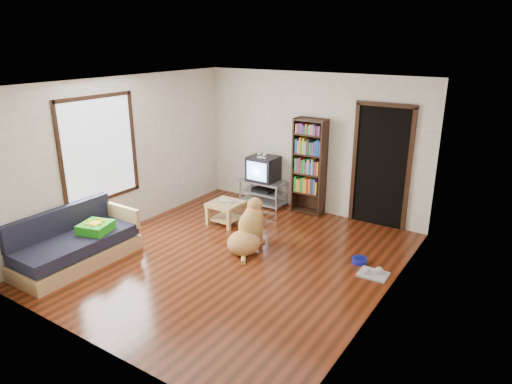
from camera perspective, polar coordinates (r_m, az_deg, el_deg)
The scene contains 18 objects.
ground at distance 7.01m, azimuth -2.78°, elevation -8.27°, with size 5.00×5.00×0.00m, color #602410.
ceiling at distance 6.26m, azimuth -3.16°, elevation 13.41°, with size 5.00×5.00×0.00m, color white.
wall_back at distance 8.59m, azimuth 6.95°, elevation 6.00°, with size 4.50×4.50×0.00m, color silver.
wall_front at distance 4.86m, azimuth -20.65°, elevation -5.36°, with size 4.50×4.50×0.00m, color silver.
wall_left at distance 8.01m, azimuth -16.12°, elevation 4.45°, with size 5.00×5.00×0.00m, color silver.
wall_right at distance 5.56m, azimuth 16.15°, elevation -1.82°, with size 5.00×5.00×0.00m, color silver.
green_cushion at distance 7.24m, azimuth -19.41°, elevation -4.20°, with size 0.42×0.42×0.14m, color green.
laptop at distance 8.09m, azimuth -3.94°, elevation -1.27°, with size 0.31×0.20×0.02m, color silver.
dog_bowl at distance 7.02m, azimuth 12.81°, elevation -8.34°, with size 0.22×0.22×0.08m, color #151C97.
grey_rag at distance 6.74m, azimuth 14.43°, elevation -9.94°, with size 0.40×0.32×0.03m, color #999999.
window at distance 7.65m, azimuth -18.99°, elevation 5.04°, with size 0.03×1.46×1.70m.
doorway at distance 8.13m, azimuth 15.38°, elevation 3.40°, with size 1.03×0.05×2.19m.
tv_stand at distance 9.09m, azimuth 0.91°, elevation 0.10°, with size 0.90×0.45×0.50m.
crt_tv at distance 8.96m, azimuth 1.00°, elevation 3.00°, with size 0.55×0.52×0.58m.
bookshelf at distance 8.51m, azimuth 6.70°, elevation 3.80°, with size 0.60×0.30×1.80m.
sofa at distance 7.27m, azimuth -21.60°, elevation -6.33°, with size 0.80×1.80×0.80m.
coffee_table at distance 8.16m, azimuth -3.79°, elevation -2.08°, with size 0.55×0.55×0.40m.
dog at distance 7.17m, azimuth -0.96°, elevation -4.92°, with size 0.55×0.98×0.82m.
Camera 1 is at (3.69, -5.02, 3.19)m, focal length 32.00 mm.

